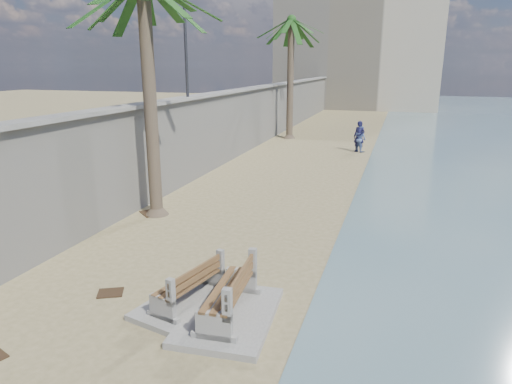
# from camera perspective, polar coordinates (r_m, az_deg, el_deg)

# --- Properties ---
(ground_plane) EXTENTS (140.00, 140.00, 0.00)m
(ground_plane) POSITION_cam_1_polar(r_m,az_deg,el_deg) (8.27, -12.41, -21.24)
(ground_plane) COLOR #95855B
(seawall) EXTENTS (0.45, 70.00, 3.50)m
(seawall) POSITION_cam_1_polar(r_m,az_deg,el_deg) (27.26, -1.10, 8.98)
(seawall) COLOR gray
(seawall) RESTS_ON ground_plane
(wall_cap) EXTENTS (0.80, 70.00, 0.12)m
(wall_cap) POSITION_cam_1_polar(r_m,az_deg,el_deg) (27.11, -1.12, 12.76)
(wall_cap) COLOR gray
(wall_cap) RESTS_ON seawall
(end_building) EXTENTS (18.00, 12.00, 14.00)m
(end_building) POSITION_cam_1_polar(r_m,az_deg,el_deg) (57.93, 12.84, 17.35)
(end_building) COLOR #B7AA93
(end_building) RESTS_ON ground_plane
(bench_near) EXTENTS (1.90, 2.65, 1.06)m
(bench_near) POSITION_cam_1_polar(r_m,az_deg,el_deg) (9.26, -3.39, -13.11)
(bench_near) COLOR gray
(bench_near) RESTS_ON ground_plane
(bench_far) EXTENTS (2.00, 2.53, 0.94)m
(bench_far) POSITION_cam_1_polar(r_m,az_deg,el_deg) (9.82, -8.32, -11.85)
(bench_far) COLOR gray
(bench_far) RESTS_ON ground_plane
(palm_back) EXTENTS (5.00, 5.00, 8.60)m
(palm_back) POSITION_cam_1_polar(r_m,az_deg,el_deg) (31.53, 4.46, 20.46)
(palm_back) COLOR brown
(palm_back) RESTS_ON ground_plane
(streetlight) EXTENTS (0.28, 0.28, 5.12)m
(streetlight) POSITION_cam_1_polar(r_m,az_deg,el_deg) (19.71, -8.91, 20.51)
(streetlight) COLOR #2D2D33
(streetlight) RESTS_ON wall_cap
(person_a) EXTENTS (0.87, 0.73, 2.06)m
(person_a) POSITION_cam_1_polar(r_m,az_deg,el_deg) (27.16, 12.79, 7.05)
(person_a) COLOR #15153A
(person_a) RESTS_ON ground_plane
(person_b) EXTENTS (1.02, 1.01, 1.67)m
(person_b) POSITION_cam_1_polar(r_m,az_deg,el_deg) (27.27, 12.92, 6.66)
(person_b) COLOR #4E65A3
(person_b) RESTS_ON ground_plane
(debris_c) EXTENTS (1.02, 1.00, 0.03)m
(debris_c) POSITION_cam_1_polar(r_m,az_deg,el_deg) (16.02, -12.89, -2.57)
(debris_c) COLOR #382616
(debris_c) RESTS_ON ground_plane
(debris_d) EXTENTS (0.68, 0.63, 0.03)m
(debris_d) POSITION_cam_1_polar(r_m,az_deg,el_deg) (10.88, -17.74, -11.91)
(debris_d) COLOR #382616
(debris_d) RESTS_ON ground_plane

